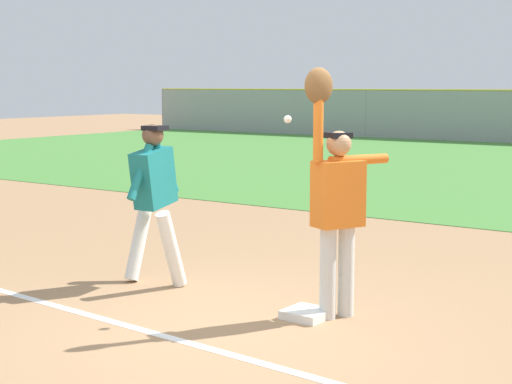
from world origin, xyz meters
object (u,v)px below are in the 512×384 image
baseball (288,119)px  fielder (336,197)px  first_base (307,314)px  parked_car_red (382,117)px  runner (154,192)px  parked_car_silver (508,120)px

baseball → fielder: bearing=-0.1°
first_base → parked_car_red: bearing=114.6°
baseball → parked_car_red: baseball is taller
fielder → runner: fielder is taller
fielder → runner: 2.20m
first_base → runner: 2.22m
baseball → parked_car_red: bearing=114.2°
fielder → baseball: (-0.53, 0.00, 0.69)m
baseball → parked_car_silver: baseball is taller
fielder → runner: size_ratio=1.33×
first_base → parked_car_silver: parked_car_silver is taller
first_base → baseball: 1.81m
runner → parked_car_red: size_ratio=0.39×
runner → parked_car_silver: (-4.65, 26.85, -0.32)m
runner → baseball: 1.86m
baseball → first_base: bearing=-27.7°
first_base → fielder: size_ratio=0.17×
runner → parked_car_silver: runner is taller
fielder → runner: bearing=27.3°
baseball → parked_car_silver: 27.60m
runner → parked_car_red: 29.03m
fielder → parked_car_red: 29.89m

